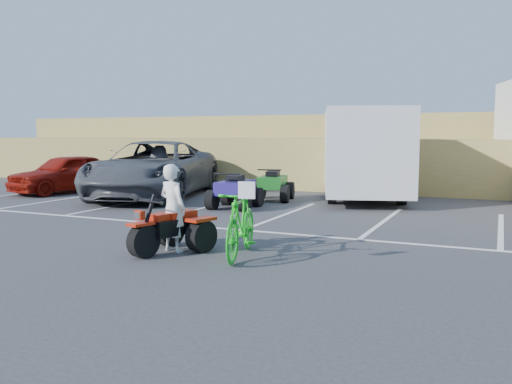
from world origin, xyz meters
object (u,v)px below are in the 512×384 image
at_px(red_trike_atv, 167,253).
at_px(grey_pickup, 154,169).
at_px(quad_atv_green, 273,200).
at_px(cargo_trailer, 363,151).
at_px(red_car, 66,173).
at_px(quad_atv_blue, 235,208).
at_px(green_dirt_bike, 241,223).
at_px(rider, 173,208).

height_order(red_trike_atv, grey_pickup, grey_pickup).
bearing_deg(quad_atv_green, cargo_trailer, 21.78).
xyz_separation_m(red_car, quad_atv_green, (8.05, 0.96, -0.73)).
bearing_deg(red_car, grey_pickup, 15.85).
distance_m(grey_pickup, quad_atv_blue, 4.34).
xyz_separation_m(green_dirt_bike, red_car, (-10.75, 7.00, 0.10)).
distance_m(rider, quad_atv_blue, 6.10).
relative_size(green_dirt_bike, cargo_trailer, 0.30).
height_order(rider, quad_atv_green, rider).
relative_size(red_car, cargo_trailer, 0.62).
bearing_deg(green_dirt_bike, quad_atv_green, 95.73).
relative_size(quad_atv_blue, quad_atv_green, 1.01).
distance_m(red_trike_atv, quad_atv_blue, 6.17).
relative_size(grey_pickup, red_car, 1.65).
xyz_separation_m(red_trike_atv, cargo_trailer, (1.31, 9.96, 1.62)).
bearing_deg(green_dirt_bike, red_trike_atv, 176.72).
bearing_deg(green_dirt_bike, grey_pickup, 120.82).
height_order(green_dirt_bike, cargo_trailer, cargo_trailer).
relative_size(cargo_trailer, quad_atv_blue, 4.10).
xyz_separation_m(green_dirt_bike, cargo_trailer, (-0.10, 9.72, 1.00)).
bearing_deg(cargo_trailer, quad_atv_green, -163.70).
bearing_deg(quad_atv_green, green_dirt_bike, -83.47).
xyz_separation_m(green_dirt_bike, quad_atv_green, (-2.70, 7.96, -0.62)).
distance_m(cargo_trailer, quad_atv_blue, 5.18).
bearing_deg(grey_pickup, red_car, 167.49).
xyz_separation_m(red_trike_atv, rider, (0.04, 0.14, 0.82)).
bearing_deg(red_car, cargo_trailer, 26.88).
relative_size(grey_pickup, cargo_trailer, 1.02).
height_order(rider, quad_atv_blue, rider).
distance_m(grey_pickup, cargo_trailer, 7.30).
distance_m(red_trike_atv, rider, 0.84).
distance_m(cargo_trailer, quad_atv_green, 3.53).
height_order(grey_pickup, quad_atv_blue, grey_pickup).
distance_m(grey_pickup, quad_atv_green, 4.41).
bearing_deg(rider, red_trike_atv, 90.00).
distance_m(rider, green_dirt_bike, 1.39).
bearing_deg(cargo_trailer, rider, -115.09).
xyz_separation_m(rider, green_dirt_bike, (1.37, 0.10, -0.20)).
distance_m(quad_atv_blue, quad_atv_green, 2.25).
height_order(red_car, cargo_trailer, cargo_trailer).
relative_size(rider, quad_atv_blue, 0.98).
xyz_separation_m(green_dirt_bike, grey_pickup, (-6.94, 7.22, 0.36)).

